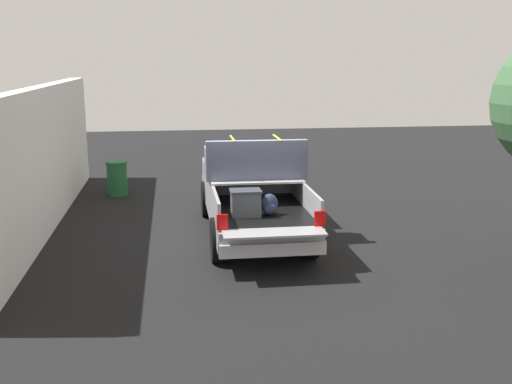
# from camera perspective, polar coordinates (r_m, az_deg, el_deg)

# --- Properties ---
(ground_plane) EXTENTS (40.00, 40.00, 0.00)m
(ground_plane) POSITION_cam_1_polar(r_m,az_deg,el_deg) (13.59, -0.35, -3.98)
(ground_plane) COLOR black
(pickup_truck) EXTENTS (6.05, 2.09, 2.23)m
(pickup_truck) POSITION_cam_1_polar(r_m,az_deg,el_deg) (13.70, -0.57, 0.31)
(pickup_truck) COLOR gray
(pickup_truck) RESTS_ON ground_plane
(building_facade) EXTENTS (11.68, 0.36, 3.23)m
(building_facade) POSITION_cam_1_polar(r_m,az_deg,el_deg) (14.71, -19.26, 3.03)
(building_facade) COLOR white
(building_facade) RESTS_ON ground_plane
(trash_can) EXTENTS (0.60, 0.60, 0.98)m
(trash_can) POSITION_cam_1_polar(r_m,az_deg,el_deg) (17.72, -12.90, 1.27)
(trash_can) COLOR #1E592D
(trash_can) RESTS_ON ground_plane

